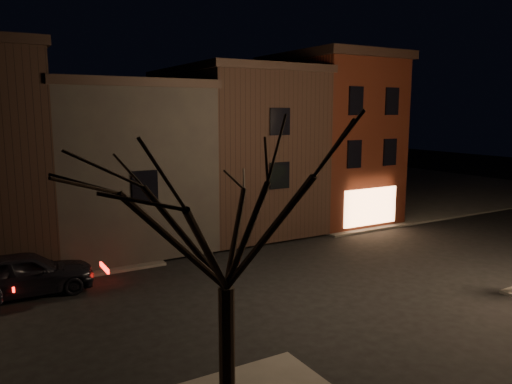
{
  "coord_description": "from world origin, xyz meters",
  "views": [
    {
      "loc": [
        -12.69,
        -16.25,
        7.06
      ],
      "look_at": [
        -0.68,
        4.18,
        3.2
      ],
      "focal_mm": 35.0,
      "sensor_mm": 36.0,
      "label": 1
    }
  ],
  "objects": [
    {
      "name": "ground",
      "position": [
        0.0,
        0.0,
        0.0
      ],
      "size": [
        120.0,
        120.0,
        0.0
      ],
      "primitive_type": "plane",
      "color": "black",
      "rests_on": "ground"
    },
    {
      "name": "sidewalk_far_right",
      "position": [
        20.0,
        20.0,
        0.06
      ],
      "size": [
        30.0,
        30.0,
        0.12
      ],
      "primitive_type": "cube",
      "color": "#2D2B28",
      "rests_on": "ground"
    },
    {
      "name": "corner_building",
      "position": [
        8.0,
        9.47,
        5.4
      ],
      "size": [
        6.5,
        8.5,
        10.5
      ],
      "color": "#3E150B",
      "rests_on": "ground"
    },
    {
      "name": "row_building_a",
      "position": [
        1.5,
        10.5,
        4.83
      ],
      "size": [
        7.3,
        10.3,
        9.4
      ],
      "color": "black",
      "rests_on": "ground"
    },
    {
      "name": "row_building_b",
      "position": [
        -5.75,
        10.5,
        4.33
      ],
      "size": [
        7.8,
        10.3,
        8.4
      ],
      "color": "black",
      "rests_on": "ground"
    },
    {
      "name": "bare_tree_left",
      "position": [
        -8.0,
        -7.0,
        5.43
      ],
      "size": [
        5.6,
        5.6,
        7.5
      ],
      "color": "black",
      "rests_on": "sidewalk_near_left"
    },
    {
      "name": "parked_car_a",
      "position": [
        -11.02,
        4.19,
        0.86
      ],
      "size": [
        5.14,
        2.24,
        1.72
      ],
      "primitive_type": "imported",
      "rotation": [
        0.0,
        0.0,
        1.53
      ],
      "color": "black",
      "rests_on": "ground"
    }
  ]
}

